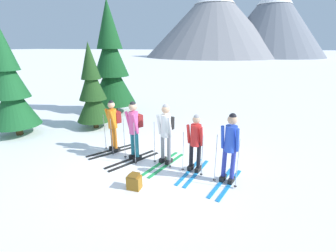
% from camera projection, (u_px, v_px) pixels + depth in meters
% --- Properties ---
extents(ground_plane, '(400.00, 400.00, 0.00)m').
position_uv_depth(ground_plane, '(159.00, 162.00, 7.04)').
color(ground_plane, white).
extents(skier_in_orange, '(1.20, 1.49, 1.70)m').
position_uv_depth(skier_in_orange, '(113.00, 123.00, 7.48)').
color(skier_in_orange, black).
rests_on(skier_in_orange, ground).
extents(skier_in_pink, '(1.16, 1.68, 1.80)m').
position_uv_depth(skier_in_pink, '(134.00, 128.00, 6.87)').
color(skier_in_pink, black).
rests_on(skier_in_pink, ground).
extents(skier_in_white, '(0.81, 1.74, 1.79)m').
position_uv_depth(skier_in_white, '(166.00, 131.00, 6.67)').
color(skier_in_white, green).
rests_on(skier_in_white, ground).
extents(skier_in_red, '(0.64, 1.65, 1.62)m').
position_uv_depth(skier_in_red, '(195.00, 142.00, 6.26)').
color(skier_in_red, '#1E84D1').
rests_on(skier_in_red, ground).
extents(skier_in_blue, '(0.75, 1.64, 1.81)m').
position_uv_depth(skier_in_blue, '(230.00, 145.00, 5.69)').
color(skier_in_blue, '#1E84D1').
rests_on(skier_in_blue, ground).
extents(pine_tree_near, '(1.42, 1.42, 3.44)m').
position_uv_depth(pine_tree_near, '(92.00, 90.00, 9.52)').
color(pine_tree_near, '#51381E').
rests_on(pine_tree_near, ground).
extents(pine_tree_mid, '(2.19, 2.19, 5.30)m').
position_uv_depth(pine_tree_mid, '(111.00, 64.00, 11.39)').
color(pine_tree_mid, '#51381E').
rests_on(pine_tree_mid, ground).
extents(pine_tree_far, '(1.71, 1.71, 4.13)m').
position_uv_depth(pine_tree_far, '(10.00, 86.00, 8.61)').
color(pine_tree_far, '#51381E').
rests_on(pine_tree_far, ground).
extents(backpack_on_snow_front, '(0.32, 0.28, 0.38)m').
position_uv_depth(backpack_on_snow_front, '(134.00, 182.00, 5.68)').
color(backpack_on_snow_front, '#99661E').
rests_on(backpack_on_snow_front, ground).
extents(mountain_ridge_distant, '(51.70, 40.23, 20.46)m').
position_uv_depth(mountain_ridge_distant, '(236.00, 20.00, 69.06)').
color(mountain_ridge_distant, gray).
rests_on(mountain_ridge_distant, ground).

